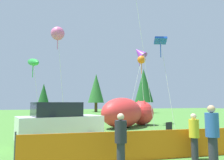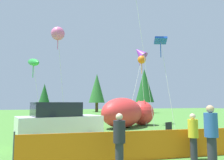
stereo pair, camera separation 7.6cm
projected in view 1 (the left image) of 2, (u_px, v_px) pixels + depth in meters
name	position (u px, v px, depth m)	size (l,w,h in m)	color
ground_plane	(136.00, 144.00, 10.49)	(120.00, 120.00, 0.00)	#477F33
parked_car	(59.00, 124.00, 10.39)	(4.09, 2.48, 2.00)	white
folding_chair	(167.00, 130.00, 11.48)	(0.71, 0.71, 0.97)	black
inflatable_cat	(128.00, 114.00, 17.98)	(6.00, 4.63, 2.39)	red
safety_fence	(154.00, 145.00, 7.64)	(9.04, 0.91, 1.11)	orange
spectator_in_black_shirt	(194.00, 134.00, 7.67)	(0.35, 0.35, 1.60)	#2D2D38
spectator_in_red_shirt	(121.00, 139.00, 6.48)	(0.36, 0.36, 1.66)	#2D2D38
spectator_in_yellow_shirt	(212.00, 133.00, 6.88)	(0.41, 0.41, 1.90)	#2D2D38
kite_orange_flower	(141.00, 60.00, 19.79)	(2.67, 1.96, 6.26)	silver
kite_green_fish	(33.00, 62.00, 18.29)	(1.54, 3.29, 6.04)	silver
kite_purple_delta	(139.00, 53.00, 21.39)	(1.80, 2.96, 7.65)	silver
kite_blue_box	(161.00, 42.00, 16.37)	(1.20, 2.05, 6.86)	silver
kite_pink_octopus	(58.00, 34.00, 17.49)	(1.32, 1.08, 8.06)	silver
horizon_tree_east	(144.00, 86.00, 44.08)	(3.71, 3.71, 8.86)	brown
horizon_tree_mid	(44.00, 95.00, 40.30)	(2.33, 2.33, 5.56)	brown
horizon_tree_northeast	(96.00, 88.00, 49.08)	(3.58, 3.58, 8.55)	brown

